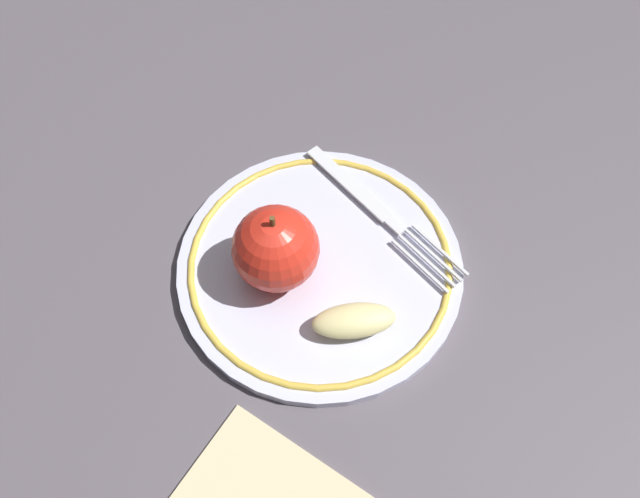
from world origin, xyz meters
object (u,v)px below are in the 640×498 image
Objects in this scene: fork at (376,209)px; apple_red_whole at (276,249)px; apple_slice_front at (354,321)px; plate at (320,265)px.

apple_red_whole is at bearing -94.86° from fork.
apple_slice_front reaches higher than fork.
plate is 0.05m from apple_red_whole.
fork reaches higher than plate.
plate is 0.07m from fork.
plate is at bearing -41.73° from apple_red_whole.
apple_red_whole reaches higher than apple_slice_front.
fork is at bearing -108.65° from apple_slice_front.
plate is at bearing -84.00° from fork.
plate is 3.66× the size of apple_slice_front.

